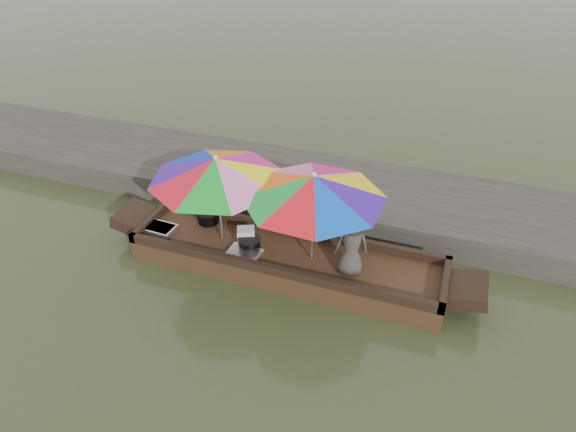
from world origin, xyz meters
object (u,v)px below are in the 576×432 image
(tray_crayfish, at_px, (160,229))
(umbrella_stern, at_px, (313,218))
(tray_scallop, at_px, (244,253))
(vendor, at_px, (352,246))
(supply_bag, at_px, (246,235))
(boat_hull, at_px, (286,261))
(cooking_pot, at_px, (208,217))
(charcoal_grill, at_px, (250,243))
(umbrella_bow, at_px, (219,200))

(tray_crayfish, distance_m, umbrella_stern, 2.76)
(tray_scallop, distance_m, vendor, 1.75)
(tray_crayfish, xyz_separation_m, supply_bag, (1.51, 0.21, 0.09))
(tray_crayfish, bearing_deg, vendor, 0.47)
(boat_hull, relative_size, supply_bag, 18.04)
(boat_hull, relative_size, vendor, 5.00)
(cooking_pot, bearing_deg, charcoal_grill, -24.49)
(umbrella_bow, bearing_deg, boat_hull, 0.00)
(cooking_pot, distance_m, tray_crayfish, 0.84)
(tray_crayfish, height_order, tray_scallop, tray_crayfish)
(tray_crayfish, relative_size, supply_bag, 1.91)
(tray_scallop, distance_m, supply_bag, 0.37)
(tray_crayfish, bearing_deg, charcoal_grill, 3.12)
(charcoal_grill, height_order, vendor, vendor)
(vendor, bearing_deg, charcoal_grill, -19.13)
(cooking_pot, relative_size, tray_crayfish, 0.68)
(cooking_pot, bearing_deg, tray_scallop, -34.09)
(tray_scallop, height_order, charcoal_grill, charcoal_grill)
(charcoal_grill, height_order, umbrella_stern, umbrella_stern)
(umbrella_bow, bearing_deg, tray_scallop, -27.63)
(tray_scallop, height_order, umbrella_stern, umbrella_stern)
(tray_scallop, height_order, supply_bag, supply_bag)
(charcoal_grill, bearing_deg, cooking_pot, 155.51)
(supply_bag, height_order, umbrella_bow, umbrella_bow)
(supply_bag, height_order, vendor, vendor)
(tray_scallop, distance_m, umbrella_bow, 0.95)
(charcoal_grill, bearing_deg, umbrella_stern, 3.20)
(boat_hull, xyz_separation_m, vendor, (1.07, -0.12, 0.68))
(supply_bag, xyz_separation_m, umbrella_bow, (-0.41, -0.06, 0.65))
(umbrella_bow, bearing_deg, vendor, -3.10)
(cooking_pot, height_order, umbrella_stern, umbrella_stern)
(umbrella_stern, bearing_deg, tray_scallop, -165.39)
(supply_bag, bearing_deg, vendor, -5.85)
(boat_hull, distance_m, tray_scallop, 0.70)
(tray_crayfish, height_order, supply_bag, supply_bag)
(tray_crayfish, height_order, vendor, vendor)
(supply_bag, distance_m, umbrella_bow, 0.77)
(vendor, relative_size, umbrella_bow, 0.48)
(cooking_pot, relative_size, umbrella_bow, 0.17)
(supply_bag, xyz_separation_m, umbrella_stern, (1.15, -0.06, 0.65))
(vendor, distance_m, umbrella_bow, 2.22)
(umbrella_stern, bearing_deg, supply_bag, 176.78)
(vendor, xyz_separation_m, umbrella_stern, (-0.64, 0.12, 0.27))
(cooking_pot, height_order, charcoal_grill, cooking_pot)
(umbrella_stern, bearing_deg, charcoal_grill, -176.80)
(cooking_pot, xyz_separation_m, umbrella_bow, (0.45, -0.38, 0.68))
(umbrella_stern, bearing_deg, tray_crayfish, -176.85)
(cooking_pot, height_order, umbrella_bow, umbrella_bow)
(vendor, bearing_deg, cooking_pot, -27.77)
(umbrella_bow, xyz_separation_m, umbrella_stern, (1.55, 0.00, 0.00))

